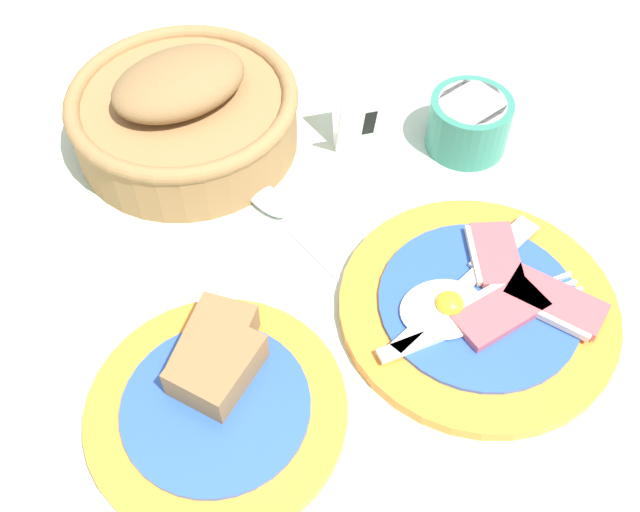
# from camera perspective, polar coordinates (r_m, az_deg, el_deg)

# --- Properties ---
(ground_plane) EXTENTS (3.00, 3.00, 0.00)m
(ground_plane) POSITION_cam_1_polar(r_m,az_deg,el_deg) (0.62, 4.16, -6.26)
(ground_plane) COLOR #B7CCB7
(breakfast_plate) EXTENTS (0.23, 0.23, 0.03)m
(breakfast_plate) POSITION_cam_1_polar(r_m,az_deg,el_deg) (0.64, 11.99, -3.53)
(breakfast_plate) COLOR orange
(breakfast_plate) RESTS_ON ground_plane
(bread_plate) EXTENTS (0.20, 0.20, 0.04)m
(bread_plate) POSITION_cam_1_polar(r_m,az_deg,el_deg) (0.59, -7.90, -10.52)
(bread_plate) COLOR orange
(bread_plate) RESTS_ON ground_plane
(sugar_cup) EXTENTS (0.08, 0.08, 0.06)m
(sugar_cup) POSITION_cam_1_polar(r_m,az_deg,el_deg) (0.76, 11.27, 9.99)
(sugar_cup) COLOR #337F6B
(sugar_cup) RESTS_ON ground_plane
(bread_basket) EXTENTS (0.22, 0.22, 0.10)m
(bread_basket) POSITION_cam_1_polar(r_m,az_deg,el_deg) (0.75, -10.31, 10.78)
(bread_basket) COLOR olive
(bread_basket) RESTS_ON ground_plane
(number_card) EXTENTS (0.06, 0.05, 0.07)m
(number_card) POSITION_cam_1_polar(r_m,az_deg,el_deg) (0.74, 3.47, 10.58)
(number_card) COLOR white
(number_card) RESTS_ON ground_plane
(teaspoon_by_saucer) EXTENTS (0.09, 0.19, 0.01)m
(teaspoon_by_saucer) POSITION_cam_1_polar(r_m,az_deg,el_deg) (0.70, -3.12, 3.34)
(teaspoon_by_saucer) COLOR silver
(teaspoon_by_saucer) RESTS_ON ground_plane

